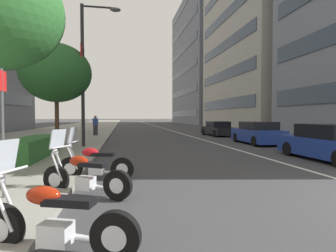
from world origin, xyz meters
TOP-DOWN VIEW (x-y plane):
  - sidewalk_right_plaza at (30.00, 12.34)m, footprint 160.00×10.38m
  - lane_centre_stripe at (35.00, 0.00)m, footprint 110.00×0.16m
  - motorcycle_by_sign_pole at (-0.23, 6.88)m, footprint 0.90×2.12m
  - motorcycle_mid_row at (2.28, 6.86)m, footprint 1.16×2.03m
  - motorcycle_far_end_row at (3.77, 6.78)m, footprint 0.70×2.08m
  - car_lead_in_lane at (5.56, -2.22)m, footprint 4.46×1.89m
  - car_far_down_avenue at (12.05, -2.62)m, footprint 4.31×1.98m
  - car_following_behind at (19.30, -2.63)m, footprint 4.23×1.99m
  - parking_sign_by_curb at (1.99, 8.36)m, footprint 0.32×0.06m
  - street_lamp_with_banners at (11.12, 7.83)m, footprint 1.26×2.15m
  - clipped_hedge_bed at (7.41, 9.57)m, footprint 4.13×1.10m
  - street_tree_by_lamp_post at (11.40, 9.56)m, footprint 3.73×3.73m
  - pedestrian_on_plaza at (19.64, 8.35)m, footprint 0.42×0.47m
  - office_tower_near_left at (61.57, -18.27)m, footprint 29.14×18.34m

SIDE VIEW (x-z plane):
  - lane_centre_stripe at x=35.00m, z-range 0.00..0.01m
  - sidewalk_right_plaza at x=30.00m, z-range 0.00..0.15m
  - motorcycle_by_sign_pole at x=-0.23m, z-range -0.30..1.17m
  - motorcycle_far_end_row at x=3.77m, z-range -0.30..1.18m
  - motorcycle_mid_row at x=2.28m, z-range -0.30..1.18m
  - clipped_hedge_bed at x=7.41m, z-range 0.15..0.93m
  - car_following_behind at x=19.30m, z-range -0.05..1.29m
  - car_lead_in_lane at x=5.56m, z-range -0.05..1.41m
  - car_far_down_avenue at x=12.05m, z-range -0.04..1.41m
  - pedestrian_on_plaza at x=19.64m, z-range 0.16..1.87m
  - parking_sign_by_curb at x=1.99m, z-range 0.41..2.99m
  - street_tree_by_lamp_post at x=11.40m, z-range 1.35..6.93m
  - street_lamp_with_banners at x=11.12m, z-range 0.99..8.65m
  - office_tower_near_left at x=61.57m, z-range 0.00..31.32m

